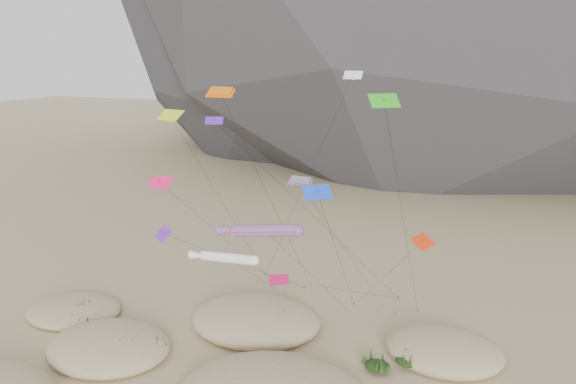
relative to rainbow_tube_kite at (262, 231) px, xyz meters
name	(u,v)px	position (x,y,z in m)	size (l,w,h in m)	color
kite_stakes	(329,295)	(1.61, 15.49, -12.51)	(20.05, 6.82, 0.30)	#3F2D1E
rainbow_tube_kite	(262,231)	(0.00, 0.00, 0.00)	(9.24, 13.39, 13.56)	red
white_tube_kite	(225,258)	(-2.37, -2.64, -1.94)	(6.95, 16.08, 11.41)	white
orange_parafoil	(221,94)	(-7.87, 7.95, 11.13)	(8.53, 9.52, 24.56)	#DF5D0B
multi_parafoil	(301,183)	(2.52, 3.20, 3.80)	(7.11, 12.05, 17.10)	#F21939
delta_kites	(271,176)	(-0.02, 2.08, 4.54)	(28.00, 22.11, 26.30)	#D0E317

